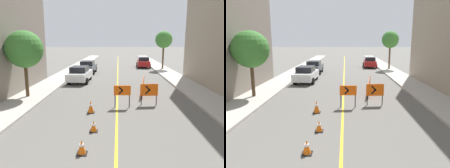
# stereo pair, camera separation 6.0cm
# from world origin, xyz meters

# --- Properties ---
(lane_stripe) EXTENTS (0.12, 60.67, 0.01)m
(lane_stripe) POSITION_xyz_m (0.00, 30.33, 0.00)
(lane_stripe) COLOR gold
(lane_stripe) RESTS_ON ground_plane
(sidewalk_left) EXTENTS (2.44, 60.67, 0.15)m
(sidewalk_left) POSITION_xyz_m (-6.30, 30.33, 0.08)
(sidewalk_left) COLOR #ADA89E
(sidewalk_left) RESTS_ON ground_plane
(sidewalk_right) EXTENTS (2.44, 60.67, 0.15)m
(sidewalk_right) POSITION_xyz_m (6.30, 30.33, 0.08)
(sidewalk_right) COLOR #ADA89E
(sidewalk_right) RESTS_ON ground_plane
(traffic_cone_third) EXTENTS (0.39, 0.39, 0.54)m
(traffic_cone_third) POSITION_xyz_m (-1.26, 8.84, 0.26)
(traffic_cone_third) COLOR black
(traffic_cone_third) RESTS_ON ground_plane
(traffic_cone_fourth) EXTENTS (0.38, 0.38, 0.51)m
(traffic_cone_fourth) POSITION_xyz_m (-1.05, 10.86, 0.25)
(traffic_cone_fourth) COLOR black
(traffic_cone_fourth) RESTS_ON ground_plane
(traffic_cone_fifth) EXTENTS (0.43, 0.43, 0.71)m
(traffic_cone_fifth) POSITION_xyz_m (-1.50, 13.47, 0.35)
(traffic_cone_fifth) COLOR black
(traffic_cone_fifth) RESTS_ON ground_plane
(arrow_barricade_primary) EXTENTS (1.04, 0.11, 1.38)m
(arrow_barricade_primary) POSITION_xyz_m (0.31, 14.57, 1.00)
(arrow_barricade_primary) COLOR #EF560C
(arrow_barricade_primary) RESTS_ON ground_plane
(arrow_barricade_secondary) EXTENTS (1.13, 0.17, 1.37)m
(arrow_barricade_secondary) POSITION_xyz_m (2.03, 15.16, 0.94)
(arrow_barricade_secondary) COLOR #EF560C
(arrow_barricade_secondary) RESTS_ON ground_plane
(safety_mesh_fence) EXTENTS (0.66, 4.42, 1.08)m
(safety_mesh_fence) POSITION_xyz_m (2.06, 18.66, 0.54)
(safety_mesh_fence) COLOR #EF560C
(safety_mesh_fence) RESTS_ON ground_plane
(parked_car_curb_near) EXTENTS (2.05, 4.40, 1.59)m
(parked_car_curb_near) POSITION_xyz_m (-3.75, 22.95, 0.80)
(parked_car_curb_near) COLOR silver
(parked_car_curb_near) RESTS_ON ground_plane
(parked_car_curb_mid) EXTENTS (1.97, 4.37, 1.59)m
(parked_car_curb_mid) POSITION_xyz_m (-3.79, 28.93, 0.80)
(parked_car_curb_mid) COLOR #474C51
(parked_car_curb_mid) RESTS_ON ground_plane
(parked_car_curb_far) EXTENTS (2.02, 4.39, 1.59)m
(parked_car_curb_far) POSITION_xyz_m (3.96, 35.48, 0.80)
(parked_car_curb_far) COLOR maroon
(parked_car_curb_far) RESTS_ON ground_plane
(street_tree_left_near) EXTENTS (2.57, 2.57, 4.62)m
(street_tree_left_near) POSITION_xyz_m (-6.42, 16.57, 3.47)
(street_tree_left_near) COLOR #4C3823
(street_tree_left_near) RESTS_ON sidewalk_left
(street_tree_right_near) EXTENTS (2.37, 2.37, 5.25)m
(street_tree_right_near) POSITION_xyz_m (6.42, 32.92, 4.19)
(street_tree_right_near) COLOR #4C3823
(street_tree_right_near) RESTS_ON sidewalk_right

